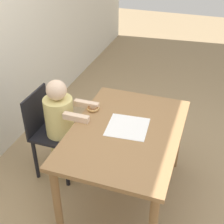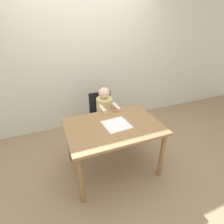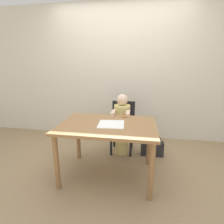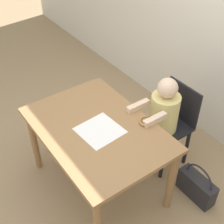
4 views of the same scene
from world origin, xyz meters
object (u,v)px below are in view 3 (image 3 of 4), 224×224
child_figure (122,125)px  handbag (152,148)px  chair (123,125)px  donut (125,115)px

child_figure → handbag: size_ratio=2.63×
chair → child_figure: 0.12m
chair → child_figure: size_ratio=0.84×
donut → handbag: size_ratio=0.28×
donut → handbag: (0.41, 0.29, -0.61)m
chair → donut: bearing=-78.5°
chair → donut: chair is taller
donut → chair: bearing=101.5°
child_figure → handbag: child_figure is taller
child_figure → donut: child_figure is taller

